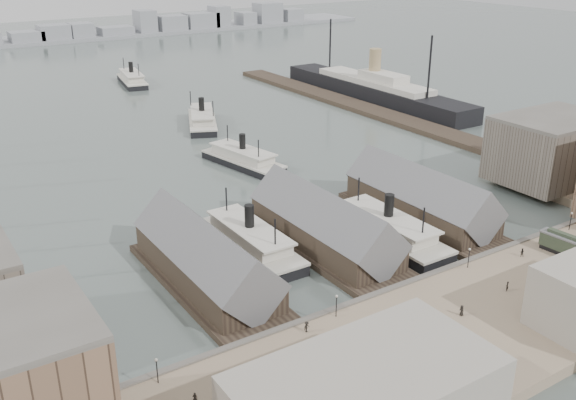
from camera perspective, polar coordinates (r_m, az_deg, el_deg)
ground at (r=117.48m, az=8.08°, el=-7.36°), size 900.00×900.00×0.00m
quay at (r=105.14m, az=15.34°, el=-11.21°), size 180.00×30.00×2.00m
seawall at (r=113.62m, az=9.83°, el=-7.90°), size 180.00×1.20×2.30m
east_wharf at (r=228.69m, az=8.28°, el=7.59°), size 10.00×180.00×1.60m
ferry_shed_west at (r=115.01m, az=-7.34°, el=-5.37°), size 14.00×42.00×12.60m
ferry_shed_center at (r=127.03m, az=3.23°, el=-2.44°), size 14.00×42.00×12.60m
ferry_shed_east at (r=142.81m, az=11.70°, el=-0.02°), size 14.00×42.00×12.60m
warehouse_east_back at (r=171.17m, az=22.44°, el=4.19°), size 28.00×20.00×15.00m
lamp_post_far_w at (r=89.96m, az=-11.60°, el=-14.25°), size 0.44×0.44×3.92m
lamp_post_near_w at (r=102.11m, az=4.33°, el=-9.00°), size 0.44×0.44×3.92m
lamp_post_near_e at (r=120.67m, az=15.80°, el=-4.66°), size 0.44×0.44×3.92m
lamp_post_far_e at (r=143.17m, az=23.86°, el=-1.45°), size 0.44×0.44×3.92m
far_shore at (r=418.84m, az=-24.25°, el=12.94°), size 500.00×40.00×15.72m
ferry_docked_west at (r=126.81m, az=-3.41°, el=-3.58°), size 8.82×29.40×10.50m
ferry_docked_east at (r=132.53m, az=8.84°, el=-2.60°), size 9.07×30.23×10.80m
ferry_open_near at (r=175.12m, az=-4.04°, el=3.73°), size 13.00×27.94×9.61m
ferry_open_mid at (r=215.26m, az=-7.63°, el=7.14°), size 19.27×29.46×10.15m
ferry_open_far at (r=285.47m, az=-13.70°, el=10.42°), size 13.16×29.28×10.09m
ocean_steamer at (r=252.03m, az=7.66°, el=9.76°), size 13.27×96.97×19.39m
tram at (r=131.98m, az=23.49°, el=-3.76°), size 3.51×10.41×3.64m
horse_cart_left at (r=89.16m, az=-4.47°, el=-15.74°), size 4.63×3.48×1.49m
horse_cart_center at (r=96.20m, az=10.49°, el=-12.88°), size 4.95×1.89×1.57m
horse_cart_right at (r=111.30m, az=22.45°, el=-9.09°), size 4.82×2.36×1.69m
pedestrian_0 at (r=86.86m, az=-8.27°, el=-17.04°), size 0.78×0.71×1.74m
pedestrian_2 at (r=99.21m, az=1.67°, el=-11.21°), size 1.29×0.95×1.79m
pedestrian_3 at (r=88.98m, az=11.13°, el=-16.20°), size 1.01×0.50×1.66m
pedestrian_4 at (r=106.69m, az=15.18°, el=-9.46°), size 0.61×0.90×1.80m
pedestrian_5 at (r=115.81m, az=18.90°, el=-7.26°), size 0.79×0.71×1.78m
pedestrian_6 at (r=128.79m, az=20.07°, el=-4.39°), size 1.01×1.01×1.64m
pedestrian_10 at (r=97.30m, az=8.84°, el=-12.31°), size 0.47×0.96×1.59m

